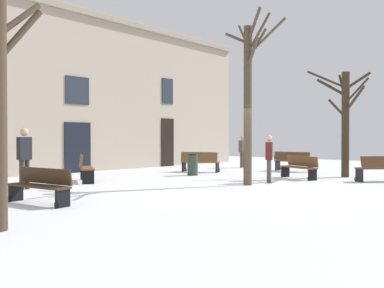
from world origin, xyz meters
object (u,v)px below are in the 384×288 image
Objects in this scene: tree_foreground at (248,95)px; bench_near_center_tree at (200,162)px; person_near_bench at (242,150)px; person_crossing_plaza at (269,156)px; person_by_shop_door at (24,155)px; litter_bin at (193,165)px; bench_near_lamp at (40,185)px; bench_back_to_back_right at (380,168)px; tree_left_of_center at (345,118)px; bench_facing_shops at (299,167)px; bench_far_corner at (85,168)px; bench_by_litter_bin at (293,161)px.

bench_near_center_tree is (2.93, 4.58, -2.48)m from tree_foreground.
person_crossing_plaza is at bearing -145.10° from person_near_bench.
litter_bin is at bearing -11.90° from person_by_shop_door.
bench_back_to_back_right is at bearing 59.48° from bench_near_lamp.
bench_back_to_back_right is 0.82× the size of bench_near_lamp.
person_crossing_plaza is 7.31m from person_near_bench.
person_crossing_plaza is 0.99× the size of person_near_bench.
tree_left_of_center reaches higher than bench_facing_shops.
person_by_shop_door is at bearing 151.58° from bench_near_lamp.
bench_far_corner is at bearing 165.24° from litter_bin.
bench_back_to_back_right is (3.94, -2.86, -2.48)m from tree_foreground.
person_crossing_plaza is (-0.31, -3.80, 0.47)m from litter_bin.
bench_by_litter_bin is (2.15, 4.50, 0.01)m from bench_back_to_back_right.
bench_near_center_tree is 1.03× the size of bench_far_corner.
bench_far_corner is 1.12× the size of bench_back_to_back_right.
litter_bin is 4.27m from bench_facing_shops.
bench_facing_shops is 1.02× the size of person_near_bench.
bench_by_litter_bin is (1.20, 2.88, -1.86)m from tree_left_of_center.
bench_facing_shops is 9.67m from person_by_shop_door.
person_by_shop_door is at bearing 133.33° from bench_far_corner.
person_by_shop_door is (-10.29, 5.60, -1.30)m from tree_left_of_center.
litter_bin is 0.48× the size of bench_by_litter_bin.
tree_foreground is 2.94× the size of bench_near_lamp.
bench_near_center_tree is 0.98× the size of bench_by_litter_bin.
person_by_shop_door is (-11.98, -0.46, 0.12)m from person_near_bench.
bench_far_corner is 4.94m from bench_near_lamp.
bench_far_corner is (-7.82, 6.11, -1.84)m from tree_left_of_center.
bench_near_lamp is at bearing -172.69° from person_near_bench.
bench_by_litter_bin is at bearing -76.12° from bench_back_to_back_right.
person_by_shop_door reaches higher than bench_back_to_back_right.
bench_back_to_back_right is 0.95× the size of person_crossing_plaza.
bench_by_litter_bin is 11.82m from person_by_shop_door.
bench_far_corner is 9.52m from person_near_bench.
tree_left_of_center reaches higher than litter_bin.
bench_back_to_back_right reaches higher than bench_by_litter_bin.
bench_near_lamp is at bearing -77.98° from bench_facing_shops.
tree_foreground is at bearing 126.77° from bench_near_center_tree.
person_crossing_plaza is (-1.78, -4.66, 0.43)m from bench_near_center_tree.
litter_bin is (-3.44, 4.96, -1.90)m from tree_left_of_center.
person_by_shop_door is (-6.86, 0.64, 0.60)m from litter_bin.
tree_left_of_center is at bearing 178.02° from bench_near_center_tree.
person_by_shop_door is (-8.33, -0.22, 0.57)m from bench_near_center_tree.
tree_foreground reaches higher than bench_by_litter_bin.
bench_far_corner reaches higher than litter_bin.
tree_left_of_center reaches higher than bench_back_to_back_right.
person_by_shop_door is (-8.49, 4.59, 0.59)m from bench_facing_shops.
tree_left_of_center is 5.08m from tree_foreground.
tree_foreground reaches higher than bench_near_center_tree.
bench_far_corner is 2.58m from person_by_shop_door.
person_near_bench reaches higher than bench_by_litter_bin.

